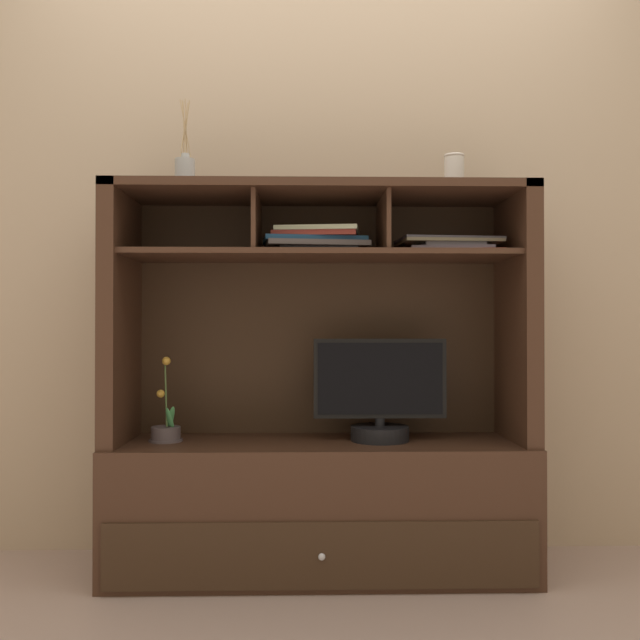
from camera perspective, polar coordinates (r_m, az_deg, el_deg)
floor_plane at (r=2.71m, az=0.00°, el=-20.08°), size 6.00×6.00×0.02m
back_wall at (r=2.87m, az=-0.12°, el=9.54°), size 6.00×0.02×2.80m
media_console at (r=2.61m, az=-0.01°, el=-10.88°), size 1.52×0.50×1.41m
tv_monitor at (r=2.58m, az=4.94°, el=-6.36°), size 0.49×0.22×0.38m
potted_orchid at (r=2.63m, az=-12.58°, el=-8.84°), size 0.12×0.12×0.31m
magazine_stack_left at (r=2.67m, az=10.53°, el=5.93°), size 0.40×0.31×0.06m
magazine_stack_centre at (r=2.60m, az=-0.31°, el=6.52°), size 0.40×0.28×0.09m
diffuser_bottle at (r=2.64m, az=-11.05°, el=11.89°), size 0.07×0.07×0.32m
ceramic_vase at (r=2.66m, az=10.98°, el=11.91°), size 0.08×0.08×0.13m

